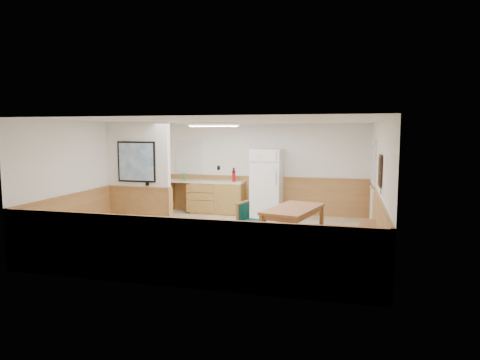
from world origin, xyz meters
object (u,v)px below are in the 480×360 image
(dining_bench, at_px, (368,232))
(fire_extinguisher, at_px, (234,176))
(soap_bottle, at_px, (184,177))
(refrigerator, at_px, (267,183))
(dining_chair, at_px, (248,219))
(dining_table, at_px, (293,212))

(dining_bench, bearing_deg, fire_extinguisher, 145.36)
(soap_bottle, bearing_deg, refrigerator, -0.32)
(dining_bench, relative_size, soap_bottle, 7.64)
(dining_bench, xyz_separation_m, fire_extinguisher, (-3.45, 2.86, 0.73))
(dining_chair, bearing_deg, dining_bench, 18.41)
(refrigerator, bearing_deg, dining_bench, -46.61)
(refrigerator, xyz_separation_m, soap_bottle, (-2.37, 0.01, 0.10))
(refrigerator, relative_size, soap_bottle, 8.85)
(refrigerator, height_order, soap_bottle, refrigerator)
(soap_bottle, bearing_deg, dining_chair, -49.17)
(dining_bench, relative_size, fire_extinguisher, 4.06)
(dining_table, bearing_deg, refrigerator, 125.34)
(refrigerator, height_order, dining_chair, refrigerator)
(fire_extinguisher, height_order, soap_bottle, fire_extinguisher)
(refrigerator, distance_m, soap_bottle, 2.38)
(dining_bench, xyz_separation_m, dining_chair, (-2.36, -0.11, 0.15))
(dining_bench, distance_m, soap_bottle, 5.69)
(refrigerator, height_order, dining_bench, refrigerator)
(dining_bench, distance_m, fire_extinguisher, 4.54)
(dining_bench, bearing_deg, soap_bottle, 154.98)
(refrigerator, xyz_separation_m, dining_bench, (2.52, -2.81, -0.57))
(dining_bench, bearing_deg, dining_chair, -172.26)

